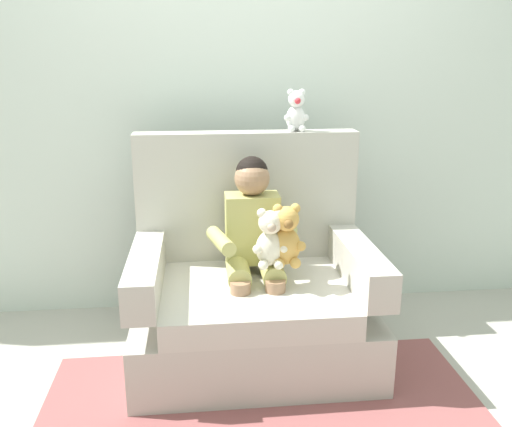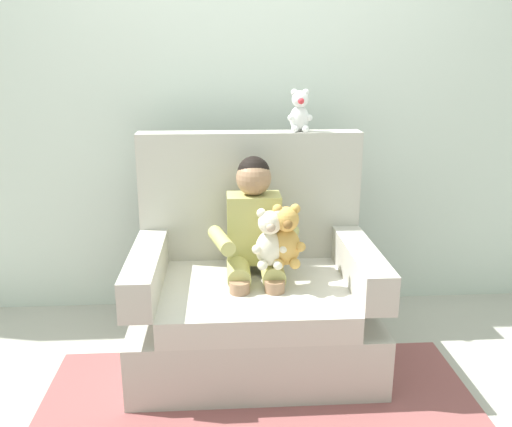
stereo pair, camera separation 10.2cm
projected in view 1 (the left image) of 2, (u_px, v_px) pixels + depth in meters
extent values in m
plane|color=#ADA89E|center=(254.00, 358.00, 2.71)|extent=(8.00, 8.00, 0.00)
cube|color=silver|center=(240.00, 85.00, 3.03)|extent=(6.00, 0.10, 2.60)
cube|color=#BCB7AD|center=(254.00, 331.00, 2.67)|extent=(1.14, 0.84, 0.30)
cube|color=beige|center=(255.00, 298.00, 2.54)|extent=(0.86, 0.70, 0.12)
cube|color=#BCB7AD|center=(247.00, 195.00, 2.84)|extent=(1.14, 0.14, 0.67)
cube|color=#BCB7AD|center=(145.00, 273.00, 2.45)|extent=(0.14, 0.70, 0.18)
cube|color=#BCB7AD|center=(360.00, 265.00, 2.55)|extent=(0.14, 0.70, 0.18)
cube|color=tan|center=(252.00, 228.00, 2.65)|extent=(0.26, 0.16, 0.34)
sphere|color=#9E7556|center=(252.00, 178.00, 2.58)|extent=(0.17, 0.17, 0.17)
sphere|color=black|center=(252.00, 172.00, 2.59)|extent=(0.16, 0.16, 0.16)
cylinder|color=tan|center=(238.00, 271.00, 2.57)|extent=(0.11, 0.26, 0.11)
cylinder|color=#9E7556|center=(241.00, 312.00, 2.49)|extent=(0.09, 0.09, 0.30)
cylinder|color=tan|center=(272.00, 269.00, 2.58)|extent=(0.11, 0.26, 0.11)
cylinder|color=#9E7556|center=(275.00, 310.00, 2.50)|extent=(0.09, 0.09, 0.30)
cylinder|color=tan|center=(221.00, 241.00, 2.53)|extent=(0.13, 0.27, 0.07)
cylinder|color=tan|center=(288.00, 239.00, 2.56)|extent=(0.13, 0.27, 0.07)
ellipsoid|color=gold|center=(286.00, 246.00, 2.48)|extent=(0.14, 0.11, 0.18)
sphere|color=gold|center=(287.00, 219.00, 2.43)|extent=(0.11, 0.11, 0.11)
sphere|color=brown|center=(288.00, 224.00, 2.38)|extent=(0.04, 0.04, 0.04)
sphere|color=gold|center=(278.00, 209.00, 2.42)|extent=(0.05, 0.05, 0.05)
sphere|color=gold|center=(273.00, 247.00, 2.44)|extent=(0.05, 0.05, 0.05)
sphere|color=gold|center=(279.00, 264.00, 2.44)|extent=(0.05, 0.05, 0.05)
sphere|color=gold|center=(295.00, 208.00, 2.43)|extent=(0.05, 0.05, 0.05)
sphere|color=gold|center=(301.00, 246.00, 2.45)|extent=(0.05, 0.05, 0.05)
sphere|color=gold|center=(295.00, 263.00, 2.45)|extent=(0.05, 0.05, 0.05)
ellipsoid|color=silver|center=(270.00, 248.00, 2.47)|extent=(0.13, 0.11, 0.17)
sphere|color=silver|center=(270.00, 222.00, 2.42)|extent=(0.11, 0.11, 0.11)
sphere|color=tan|center=(272.00, 227.00, 2.38)|extent=(0.04, 0.04, 0.04)
sphere|color=silver|center=(262.00, 213.00, 2.41)|extent=(0.04, 0.04, 0.04)
sphere|color=silver|center=(257.00, 249.00, 2.43)|extent=(0.04, 0.04, 0.04)
sphere|color=silver|center=(263.00, 265.00, 2.43)|extent=(0.05, 0.05, 0.05)
sphere|color=silver|center=(279.00, 213.00, 2.42)|extent=(0.04, 0.04, 0.04)
sphere|color=silver|center=(284.00, 248.00, 2.44)|extent=(0.04, 0.04, 0.04)
sphere|color=silver|center=(279.00, 264.00, 2.44)|extent=(0.05, 0.05, 0.05)
ellipsoid|color=white|center=(296.00, 118.00, 2.75)|extent=(0.10, 0.08, 0.13)
sphere|color=white|center=(296.00, 99.00, 2.72)|extent=(0.08, 0.08, 0.08)
sphere|color=#DB333D|center=(298.00, 101.00, 2.68)|extent=(0.03, 0.03, 0.03)
sphere|color=white|center=(291.00, 92.00, 2.71)|extent=(0.03, 0.03, 0.03)
sphere|color=white|center=(287.00, 118.00, 2.72)|extent=(0.03, 0.03, 0.03)
sphere|color=white|center=(291.00, 129.00, 2.73)|extent=(0.04, 0.04, 0.04)
sphere|color=white|center=(302.00, 92.00, 2.71)|extent=(0.03, 0.03, 0.03)
sphere|color=white|center=(306.00, 118.00, 2.73)|extent=(0.03, 0.03, 0.03)
sphere|color=white|center=(302.00, 129.00, 2.73)|extent=(0.04, 0.04, 0.04)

